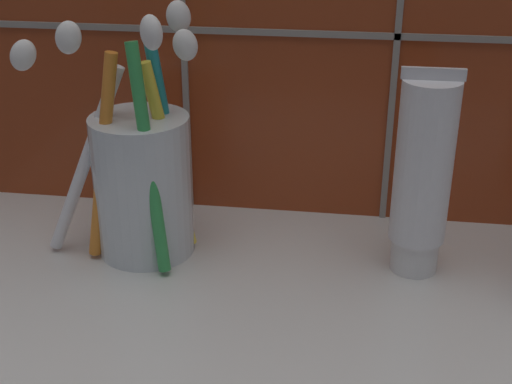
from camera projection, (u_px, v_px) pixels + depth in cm
name	position (u px, v px, depth cm)	size (l,w,h in cm)	color
sink_counter	(359.00, 334.00, 46.51)	(65.57, 31.62, 2.00)	silver
toothbrush_cup	(142.00, 178.00, 52.15)	(13.20, 8.47, 18.71)	silver
toothpaste_tube	(423.00, 175.00, 49.02)	(4.16, 3.96, 14.97)	white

